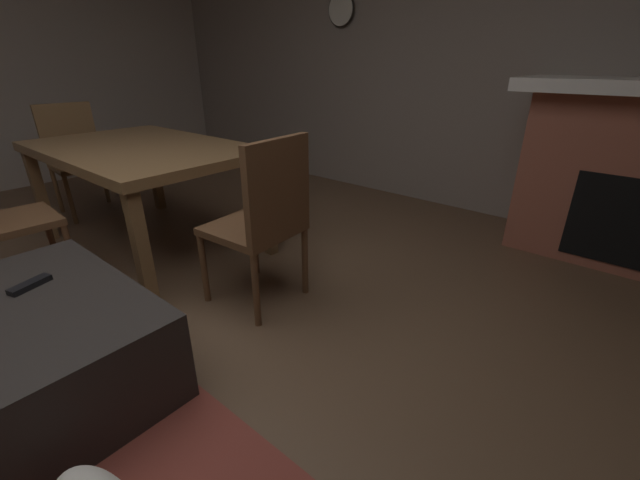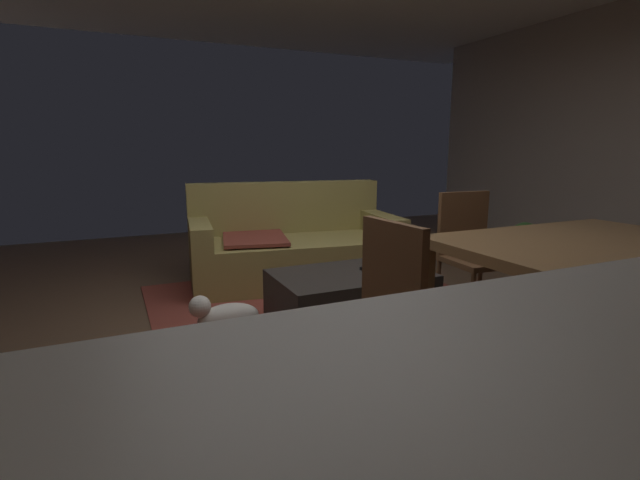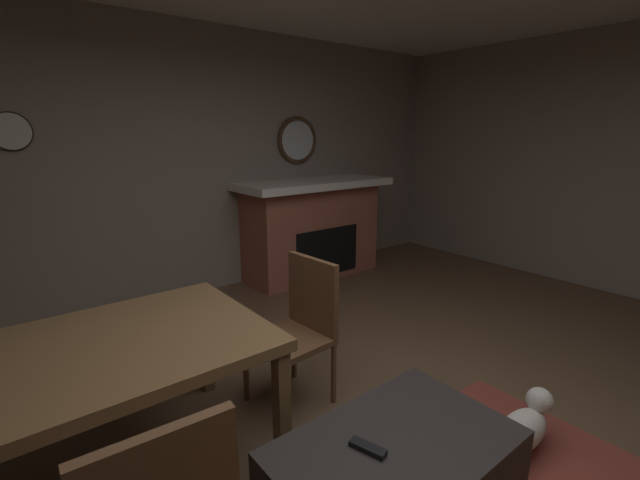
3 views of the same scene
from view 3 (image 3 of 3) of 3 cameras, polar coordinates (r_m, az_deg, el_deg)
floor at (r=2.56m, az=11.26°, el=-27.75°), size 9.11×9.11×0.00m
wall_back_fireplace_side at (r=4.62m, az=-19.70°, el=9.32°), size 7.99×0.12×2.76m
fireplace at (r=5.15m, az=-1.00°, el=1.60°), size 1.86×0.76×1.16m
round_wall_mirror at (r=5.25m, az=-3.00°, el=13.05°), size 0.55×0.05×0.55m
ottoman_coffee_table at (r=2.21m, az=9.84°, el=-28.91°), size 1.07×0.68×0.40m
tv_remote at (r=2.01m, az=6.36°, el=-25.73°), size 0.09×0.17×0.02m
dining_table at (r=2.31m, az=-28.24°, el=-14.29°), size 1.61×1.03×0.74m
dining_chair_west at (r=2.79m, az=-2.66°, el=-10.86°), size 0.47×0.47×0.93m
small_dog at (r=2.76m, az=25.49°, el=-21.36°), size 0.46×0.20×0.27m
wall_clock at (r=4.27m, az=-35.82°, el=11.60°), size 0.31×0.03×0.31m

